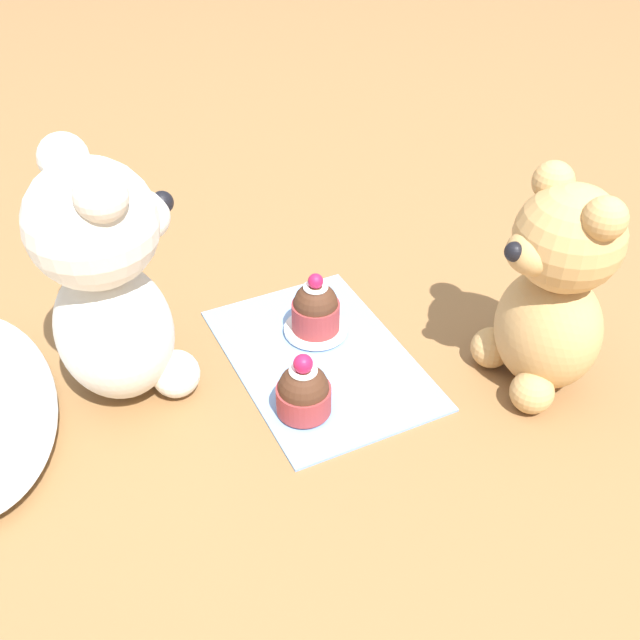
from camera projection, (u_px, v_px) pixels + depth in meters
name	position (u px, v px, depth m)	size (l,w,h in m)	color
ground_plane	(320.00, 359.00, 0.84)	(4.00, 4.00, 0.00)	olive
knitted_placemat	(320.00, 357.00, 0.84)	(0.28, 0.19, 0.01)	#7A9ED1
teddy_bear_cream	(108.00, 282.00, 0.73)	(0.15, 0.15, 0.27)	silver
teddy_bear_tan	(553.00, 292.00, 0.75)	(0.13, 0.13, 0.24)	tan
cupcake_near_cream_bear	(304.00, 392.00, 0.76)	(0.06, 0.06, 0.07)	#993333
saucer_plate	(316.00, 329.00, 0.87)	(0.07, 0.07, 0.01)	white
cupcake_near_tan_bear	(316.00, 308.00, 0.85)	(0.06, 0.06, 0.07)	#993333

